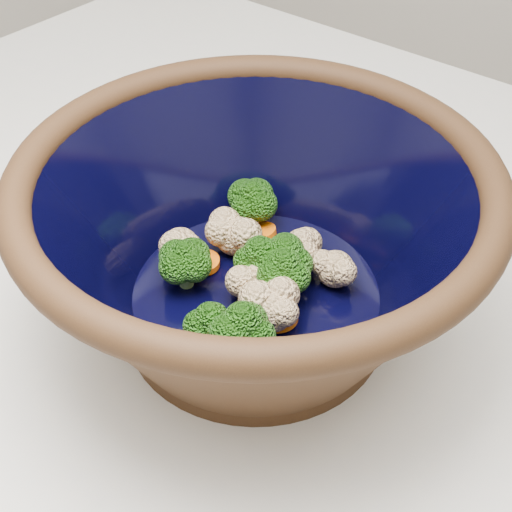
{
  "coord_description": "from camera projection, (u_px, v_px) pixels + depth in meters",
  "views": [
    {
      "loc": [
        0.28,
        -0.23,
        1.33
      ],
      "look_at": [
        0.02,
        0.08,
        0.97
      ],
      "focal_mm": 50.0,
      "sensor_mm": 36.0,
      "label": 1
    }
  ],
  "objects": [
    {
      "name": "vegetable_pile",
      "position": [
        255.0,
        269.0,
        0.55
      ],
      "size": [
        0.15,
        0.18,
        0.06
      ],
      "color": "#608442",
      "rests_on": "mixing_bowl"
    },
    {
      "name": "mixing_bowl",
      "position": [
        256.0,
        241.0,
        0.53
      ],
      "size": [
        0.43,
        0.43,
        0.16
      ],
      "rotation": [
        0.0,
        0.0,
        0.35
      ],
      "color": "black",
      "rests_on": "counter"
    }
  ]
}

